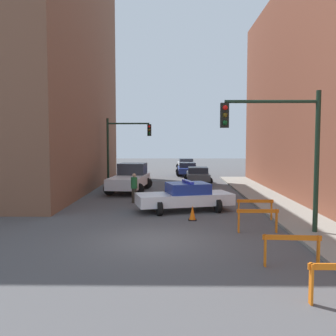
# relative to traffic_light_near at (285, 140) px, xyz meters

# --- Properties ---
(ground_plane) EXTENTS (120.00, 120.00, 0.00)m
(ground_plane) POSITION_rel_traffic_light_near_xyz_m (-4.73, -0.85, -3.53)
(ground_plane) COLOR #4C4C4F
(sidewalk_right) EXTENTS (2.40, 44.00, 0.12)m
(sidewalk_right) POSITION_rel_traffic_light_near_xyz_m (1.47, -0.85, -3.47)
(sidewalk_right) COLOR gray
(sidewalk_right) RESTS_ON ground_plane
(traffic_light_near) EXTENTS (3.64, 0.35, 5.20)m
(traffic_light_near) POSITION_rel_traffic_light_near_xyz_m (0.00, 0.00, 0.00)
(traffic_light_near) COLOR black
(traffic_light_near) RESTS_ON sidewalk_right
(traffic_light_far) EXTENTS (3.44, 0.35, 5.20)m
(traffic_light_far) POSITION_rel_traffic_light_near_xyz_m (-8.03, 14.95, -0.13)
(traffic_light_far) COLOR black
(traffic_light_far) RESTS_ON ground_plane
(police_car) EXTENTS (5.02, 3.08, 1.52)m
(police_car) POSITION_rel_traffic_light_near_xyz_m (-3.51, 4.71, -2.81)
(police_car) COLOR white
(police_car) RESTS_ON ground_plane
(white_truck) EXTENTS (2.98, 5.57, 1.90)m
(white_truck) POSITION_rel_traffic_light_near_xyz_m (-7.07, 11.84, -2.62)
(white_truck) COLOR silver
(white_truck) RESTS_ON ground_plane
(parked_car_near) EXTENTS (2.34, 4.34, 1.31)m
(parked_car_near) POSITION_rel_traffic_light_near_xyz_m (-2.06, 17.11, -2.86)
(parked_car_near) COLOR #474C51
(parked_car_near) RESTS_ON ground_plane
(parked_car_mid) EXTENTS (2.31, 4.32, 1.31)m
(parked_car_mid) POSITION_rel_traffic_light_near_xyz_m (-2.69, 23.58, -2.86)
(parked_car_mid) COLOR navy
(parked_car_mid) RESTS_ON ground_plane
(parked_car_far) EXTENTS (2.40, 4.38, 1.31)m
(parked_car_far) POSITION_rel_traffic_light_near_xyz_m (-2.54, 31.75, -2.86)
(parked_car_far) COLOR silver
(parked_car_far) RESTS_ON ground_plane
(pedestrian_crossing) EXTENTS (0.42, 0.42, 1.66)m
(pedestrian_crossing) POSITION_rel_traffic_light_near_xyz_m (-6.30, 7.12, -2.67)
(pedestrian_crossing) COLOR #382D23
(pedestrian_crossing) RESTS_ON ground_plane
(barrier_mid) EXTENTS (1.60, 0.26, 0.90)m
(barrier_mid) POSITION_rel_traffic_light_near_xyz_m (-0.82, -3.57, -2.91)
(barrier_mid) COLOR orange
(barrier_mid) RESTS_ON ground_plane
(barrier_back) EXTENTS (1.60, 0.18, 0.90)m
(barrier_back) POSITION_rel_traffic_light_near_xyz_m (-0.89, 0.32, -2.91)
(barrier_back) COLOR orange
(barrier_back) RESTS_ON ground_plane
(barrier_corner) EXTENTS (1.60, 0.21, 0.90)m
(barrier_corner) POSITION_rel_traffic_light_near_xyz_m (-0.47, 2.67, -2.91)
(barrier_corner) COLOR orange
(barrier_corner) RESTS_ON ground_plane
(traffic_cone) EXTENTS (0.36, 0.36, 0.66)m
(traffic_cone) POSITION_rel_traffic_light_near_xyz_m (-3.25, 2.50, -3.21)
(traffic_cone) COLOR black
(traffic_cone) RESTS_ON ground_plane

